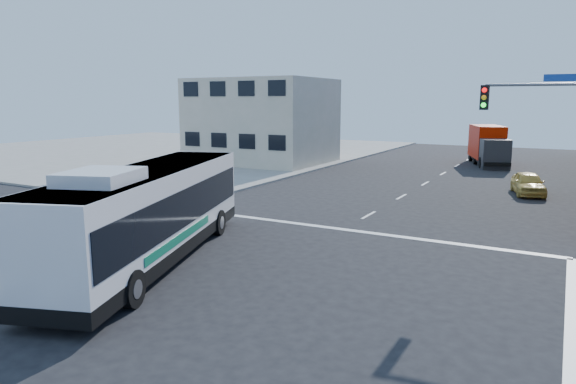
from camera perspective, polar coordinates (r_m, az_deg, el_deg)
The scene contains 7 objects.
ground at distance 16.37m, azimuth -7.08°, elevation -11.38°, with size 120.00×120.00×0.00m, color black.
sidewalk_nw at distance 64.87m, azimuth -14.18°, elevation 4.59°, with size 50.00×50.00×0.15m, color gray.
building_west at distance 49.68m, azimuth -2.89°, elevation 7.83°, with size 12.06×10.06×8.00m.
signal_mast_ne at distance 22.94m, azimuth 29.11°, elevation 6.37°, with size 7.91×1.13×8.07m.
transit_bus at distance 19.67m, azimuth -15.13°, elevation -2.17°, with size 6.98×13.37×3.90m.
box_truck at distance 51.78m, azimuth 21.38°, elevation 4.76°, with size 4.81×8.43×3.65m.
parked_car at distance 36.50m, azimuth 25.12°, elevation 0.88°, with size 1.72×4.27×1.45m, color gold.
Camera 1 is at (9.00, -12.30, 5.97)m, focal length 32.00 mm.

